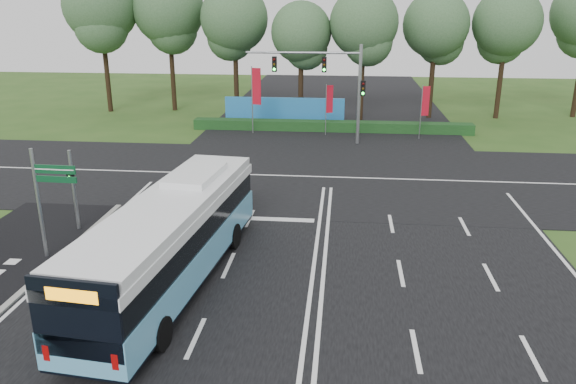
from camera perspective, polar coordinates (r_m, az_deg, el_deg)
The scene contains 14 objects.
ground at distance 21.70m, azimuth 2.59°, elevation -7.92°, with size 120.00×120.00×0.00m, color #2C4E1A.
road_main at distance 21.69m, azimuth 2.59°, elevation -7.88°, with size 20.00×120.00×0.04m, color black.
road_cross at distance 32.85m, azimuth 3.80°, elevation 1.51°, with size 120.00×14.00×0.05m, color black.
kerb_strip at distance 22.01m, azimuth -25.58°, elevation -9.33°, with size 0.25×18.00×0.12m, color gray.
city_bus at distance 20.31m, azimuth -11.70°, elevation -4.74°, with size 3.78×12.47×3.53m.
pedestrian_signal at distance 26.36m, azimuth -20.99°, elevation 0.43°, with size 0.34×0.43×3.69m.
street_sign at distance 23.56m, azimuth -23.40°, elevation 0.03°, with size 1.76×0.16×4.50m.
banner_flag_left at distance 43.38m, azimuth -3.35°, elevation 10.23°, with size 0.75×0.23×5.16m.
banner_flag_mid at distance 43.11m, azimuth 4.16°, elevation 9.12°, with size 0.54×0.26×3.90m.
banner_flag_right at distance 42.77m, azimuth 13.69°, elevation 8.68°, with size 0.59×0.16×4.04m.
traffic_light_gantry at distance 40.20m, azimuth 4.71°, elevation 11.43°, with size 8.41×0.28×7.00m.
hedge at distance 44.87m, azimuth 4.41°, elevation 6.68°, with size 22.00×1.20×0.80m, color #133515.
blue_hoarding at distance 47.43m, azimuth -0.37°, elevation 8.25°, with size 10.00×0.30×2.20m, color #2170B4.
eucalyptus_row at distance 50.55m, azimuth 3.18°, elevation 17.36°, with size 48.61×9.29×12.76m.
Camera 1 is at (0.97, -19.37, 9.73)m, focal length 35.00 mm.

